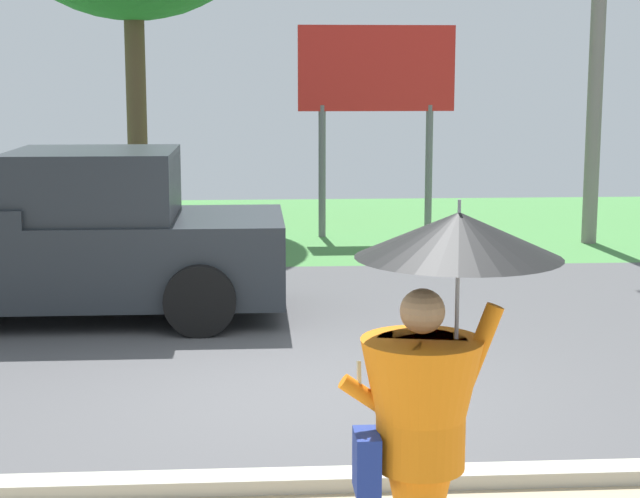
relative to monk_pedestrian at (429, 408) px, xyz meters
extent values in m
cube|color=#4C4C4F|center=(-0.41, 5.70, -1.15)|extent=(40.00, 8.00, 0.10)
cube|color=#468542|center=(-0.41, 13.70, -1.15)|extent=(40.00, 8.00, 0.10)
cube|color=#B2AD9E|center=(-0.41, 1.70, -1.05)|extent=(40.00, 0.24, 0.10)
cone|color=orange|center=(-0.04, 0.00, -0.38)|extent=(0.60, 0.60, 1.45)
cylinder|color=orange|center=(-0.04, 0.00, 0.02)|extent=(0.44, 0.44, 0.65)
sphere|color=tan|center=(-0.04, 0.00, 0.49)|extent=(0.22, 0.22, 0.22)
cylinder|color=orange|center=(0.24, 0.00, 0.30)|extent=(0.24, 0.09, 0.45)
cylinder|color=orange|center=(-0.30, 0.02, 0.06)|extent=(0.29, 0.08, 0.24)
cylinder|color=gray|center=(0.13, 0.00, 0.52)|extent=(0.02, 0.02, 0.75)
cone|color=black|center=(0.13, 0.00, 0.86)|extent=(1.00, 1.00, 0.22)
cylinder|color=gray|center=(0.13, 0.00, 0.98)|extent=(0.02, 0.02, 0.10)
cube|color=beige|center=(-0.34, 0.05, 0.15)|extent=(0.02, 0.11, 0.16)
cube|color=navy|center=(-0.31, -0.05, -0.25)|extent=(0.12, 0.24, 0.30)
cube|color=#23282D|center=(-3.11, 6.84, -0.42)|extent=(5.20, 2.00, 0.90)
cube|color=#23282D|center=(-2.61, 6.84, 0.33)|extent=(1.80, 1.84, 0.90)
cube|color=#2D3842|center=(-1.76, 6.84, 0.33)|extent=(0.10, 1.70, 0.77)
cylinder|color=black|center=(-1.41, 7.84, -0.72)|extent=(0.76, 0.28, 0.76)
cylinder|color=black|center=(-1.41, 5.84, -0.72)|extent=(0.76, 0.28, 0.76)
cylinder|color=slate|center=(0.32, 12.45, 0.00)|extent=(0.12, 0.12, 2.20)
cylinder|color=slate|center=(2.12, 12.45, 0.00)|extent=(0.12, 0.12, 2.20)
cube|color=red|center=(1.22, 12.45, 1.70)|extent=(2.60, 0.10, 1.40)
cylinder|color=brown|center=(-2.91, 14.15, 1.08)|extent=(0.36, 0.36, 4.36)
camera|label=1|loc=(-0.85, -4.83, 1.62)|focal=58.33mm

